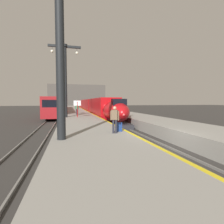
{
  "coord_description": "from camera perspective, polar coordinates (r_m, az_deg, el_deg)",
  "views": [
    {
      "loc": [
        -5.51,
        -9.63,
        3.02
      ],
      "look_at": [
        -0.51,
        10.1,
        1.8
      ],
      "focal_mm": 27.43,
      "sensor_mm": 36.0,
      "label": 1
    }
  ],
  "objects": [
    {
      "name": "ground_plane",
      "position": [
        11.5,
        15.34,
        -11.91
      ],
      "size": [
        260.0,
        260.0,
        0.0
      ],
      "primitive_type": "plane",
      "color": "#33302D"
    },
    {
      "name": "platform_left",
      "position": [
        34.5,
        -11.76,
        -0.79
      ],
      "size": [
        4.8,
        110.0,
        1.05
      ],
      "primitive_type": "cube",
      "color": "gray",
      "rests_on": "ground"
    },
    {
      "name": "platform_right",
      "position": [
        35.77,
        1.31,
        -0.57
      ],
      "size": [
        4.8,
        110.0,
        1.05
      ],
      "primitive_type": "cube",
      "color": "gray",
      "rests_on": "ground"
    },
    {
      "name": "platform_left_safety_stripe",
      "position": [
        34.64,
        -8.0,
        0.14
      ],
      "size": [
        0.2,
        107.8,
        0.01
      ],
      "primitive_type": "cube",
      "color": "yellow",
      "rests_on": "platform_left"
    },
    {
      "name": "rail_main_left",
      "position": [
        37.55,
        -6.9,
        -1.12
      ],
      "size": [
        0.08,
        110.0,
        0.12
      ],
      "primitive_type": "cube",
      "color": "slate",
      "rests_on": "ground"
    },
    {
      "name": "rail_main_right",
      "position": [
        37.77,
        -4.64,
        -1.08
      ],
      "size": [
        0.08,
        110.0,
        0.12
      ],
      "primitive_type": "cube",
      "color": "slate",
      "rests_on": "ground"
    },
    {
      "name": "rail_secondary_left",
      "position": [
        37.4,
        -19.3,
        -1.3
      ],
      "size": [
        0.08,
        110.0,
        0.12
      ],
      "primitive_type": "cube",
      "color": "slate",
      "rests_on": "ground"
    },
    {
      "name": "rail_secondary_right",
      "position": [
        37.29,
        -17.01,
        -1.27
      ],
      "size": [
        0.08,
        110.0,
        0.12
      ],
      "primitive_type": "cube",
      "color": "slate",
      "rests_on": "ground"
    },
    {
      "name": "highspeed_train_main",
      "position": [
        53.83,
        -8.35,
        2.28
      ],
      "size": [
        2.92,
        75.15,
        3.6
      ],
      "color": "#B20F14",
      "rests_on": "ground"
    },
    {
      "name": "regional_train_adjacent",
      "position": [
        44.53,
        -17.57,
        2.12
      ],
      "size": [
        2.85,
        36.6,
        3.8
      ],
      "color": "maroon",
      "rests_on": "ground"
    },
    {
      "name": "station_column_near",
      "position": [
        9.81,
        -17.01,
        22.78
      ],
      "size": [
        4.0,
        0.68,
        8.65
      ],
      "color": "black",
      "rests_on": "platform_left"
    },
    {
      "name": "station_column_mid",
      "position": [
        22.88,
        -15.38,
        12.18
      ],
      "size": [
        4.0,
        0.68,
        9.13
      ],
      "color": "black",
      "rests_on": "platform_left"
    },
    {
      "name": "passenger_near_edge",
      "position": [
        10.66,
        0.91,
        -1.84
      ],
      "size": [
        0.51,
        0.38,
        1.69
      ],
      "color": "#23232D",
      "rests_on": "platform_left"
    },
    {
      "name": "passenger_mid_platform",
      "position": [
        26.94,
        -11.62,
        1.27
      ],
      "size": [
        0.55,
        0.31,
        1.69
      ],
      "color": "#23232D",
      "rests_on": "platform_left"
    },
    {
      "name": "passenger_far_waiting",
      "position": [
        29.11,
        -11.55,
        1.43
      ],
      "size": [
        0.57,
        0.26,
        1.69
      ],
      "color": "#23232D",
      "rests_on": "platform_left"
    },
    {
      "name": "rolling_suitcase",
      "position": [
        11.37,
        2.28,
        -4.99
      ],
      "size": [
        0.4,
        0.22,
        0.98
      ],
      "color": "navy",
      "rests_on": "platform_left"
    },
    {
      "name": "departure_info_board",
      "position": [
        22.12,
        -11.5,
        2.16
      ],
      "size": [
        0.9,
        0.1,
        2.12
      ],
      "color": "maroon",
      "rests_on": "platform_left"
    },
    {
      "name": "terminus_back_wall",
      "position": [
        111.84,
        -11.44,
        5.4
      ],
      "size": [
        36.0,
        2.0,
        14.0
      ],
      "primitive_type": "cube",
      "color": "#4C4742",
      "rests_on": "ground"
    }
  ]
}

